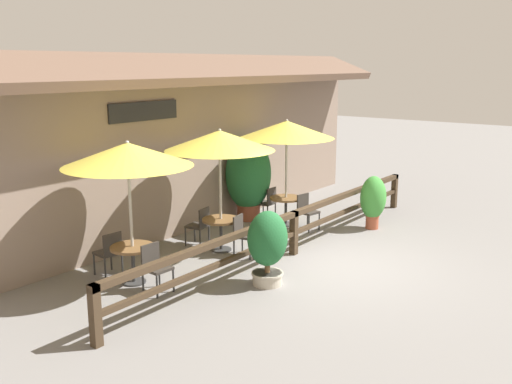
{
  "coord_description": "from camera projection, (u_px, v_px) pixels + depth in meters",
  "views": [
    {
      "loc": [
        -9.74,
        -5.36,
        4.0
      ],
      "look_at": [
        -0.7,
        1.53,
        1.43
      ],
      "focal_mm": 40.0,
      "sensor_mm": 36.0,
      "label": 1
    }
  ],
  "objects": [
    {
      "name": "ground_plane",
      "position": [
        336.0,
        264.0,
        11.61
      ],
      "size": [
        60.0,
        60.0,
        0.0
      ],
      "primitive_type": "plane",
      "color": "slate"
    },
    {
      "name": "building_facade",
      "position": [
        188.0,
        142.0,
        13.55
      ],
      "size": [
        14.28,
        1.49,
        4.23
      ],
      "color": "gray",
      "rests_on": "ground"
    },
    {
      "name": "patio_railing",
      "position": [
        294.0,
        223.0,
        12.07
      ],
      "size": [
        10.4,
        0.14,
        0.95
      ],
      "color": "#3D2D1E",
      "rests_on": "ground"
    },
    {
      "name": "patio_umbrella_near",
      "position": [
        128.0,
        155.0,
        10.11
      ],
      "size": [
        2.34,
        2.34,
        2.67
      ],
      "color": "#B7B2A8",
      "rests_on": "ground"
    },
    {
      "name": "dining_table_near",
      "position": [
        133.0,
        254.0,
        10.52
      ],
      "size": [
        0.82,
        0.82,
        0.71
      ],
      "color": "brown",
      "rests_on": "ground"
    },
    {
      "name": "chair_near_streetside",
      "position": [
        155.0,
        265.0,
        10.12
      ],
      "size": [
        0.44,
        0.44,
        0.87
      ],
      "rotation": [
        0.0,
        0.0,
        -0.04
      ],
      "color": "#332D28",
      "rests_on": "ground"
    },
    {
      "name": "chair_near_wallside",
      "position": [
        109.0,
        251.0,
        10.89
      ],
      "size": [
        0.46,
        0.46,
        0.87
      ],
      "rotation": [
        0.0,
        0.0,
        3.04
      ],
      "color": "#332D28",
      "rests_on": "ground"
    },
    {
      "name": "patio_umbrella_middle",
      "position": [
        220.0,
        140.0,
        11.96
      ],
      "size": [
        2.34,
        2.34,
        2.67
      ],
      "color": "#B7B2A8",
      "rests_on": "ground"
    },
    {
      "name": "dining_table_middle",
      "position": [
        221.0,
        225.0,
        12.37
      ],
      "size": [
        0.82,
        0.82,
        0.71
      ],
      "color": "brown",
      "rests_on": "ground"
    },
    {
      "name": "chair_middle_streetside",
      "position": [
        243.0,
        233.0,
        12.04
      ],
      "size": [
        0.49,
        0.49,
        0.87
      ],
      "rotation": [
        0.0,
        0.0,
        0.19
      ],
      "color": "#332D28",
      "rests_on": "ground"
    },
    {
      "name": "chair_middle_wallside",
      "position": [
        199.0,
        224.0,
        12.72
      ],
      "size": [
        0.49,
        0.49,
        0.87
      ],
      "rotation": [
        0.0,
        0.0,
        3.33
      ],
      "color": "#332D28",
      "rests_on": "ground"
    },
    {
      "name": "patio_umbrella_far",
      "position": [
        287.0,
        130.0,
        13.94
      ],
      "size": [
        2.34,
        2.34,
        2.67
      ],
      "color": "#B7B2A8",
      "rests_on": "ground"
    },
    {
      "name": "dining_table_far",
      "position": [
        286.0,
        203.0,
        14.35
      ],
      "size": [
        0.82,
        0.82,
        0.71
      ],
      "color": "brown",
      "rests_on": "ground"
    },
    {
      "name": "chair_far_streetside",
      "position": [
        306.0,
        210.0,
        13.97
      ],
      "size": [
        0.48,
        0.48,
        0.87
      ],
      "rotation": [
        0.0,
        0.0,
        -0.16
      ],
      "color": "#332D28",
      "rests_on": "ground"
    },
    {
      "name": "chair_far_wallside",
      "position": [
        267.0,
        202.0,
        14.8
      ],
      "size": [
        0.44,
        0.44,
        0.87
      ],
      "rotation": [
        0.0,
        0.0,
        3.2
      ],
      "color": "#332D28",
      "rests_on": "ground"
    },
    {
      "name": "potted_plant_corner_fern",
      "position": [
        268.0,
        244.0,
        10.39
      ],
      "size": [
        0.79,
        0.71,
        1.4
      ],
      "color": "#B7AD99",
      "rests_on": "ground"
    },
    {
      "name": "potted_plant_broad_leaf",
      "position": [
        373.0,
        199.0,
        13.98
      ],
      "size": [
        0.69,
        0.62,
        1.32
      ],
      "color": "#9E4C33",
      "rests_on": "ground"
    },
    {
      "name": "potted_plant_small_flowering",
      "position": [
        248.0,
        176.0,
        14.71
      ],
      "size": [
        1.26,
        1.13,
        2.16
      ],
      "color": "brown",
      "rests_on": "ground"
    }
  ]
}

